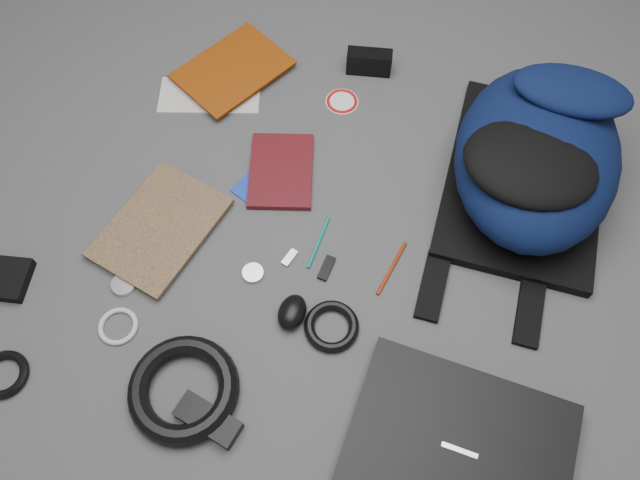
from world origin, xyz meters
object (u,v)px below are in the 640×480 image
at_px(dvd_case, 281,171).
at_px(mouse, 292,312).
at_px(compact_camera, 369,62).
at_px(power_brick, 208,420).
at_px(textbook_red, 208,50).
at_px(laptop, 457,452).
at_px(backpack, 537,155).
at_px(comic_book, 124,208).
at_px(pouch, 6,279).

bearing_deg(dvd_case, mouse, -83.08).
xyz_separation_m(compact_camera, power_brick, (0.06, -0.93, -0.02)).
bearing_deg(textbook_red, compact_camera, 37.90).
bearing_deg(textbook_red, power_brick, -39.20).
height_order(textbook_red, mouse, mouse).
height_order(laptop, mouse, mouse).
bearing_deg(compact_camera, dvd_case, -118.01).
bearing_deg(backpack, laptop, -93.62).
relative_size(textbook_red, compact_camera, 2.36).
distance_m(comic_book, compact_camera, 0.69).
bearing_deg(backpack, mouse, -132.06).
height_order(backpack, textbook_red, backpack).
relative_size(backpack, pouch, 5.69).
height_order(power_brick, pouch, power_brick).
relative_size(power_brick, pouch, 1.32).
distance_m(dvd_case, pouch, 0.63).
bearing_deg(power_brick, pouch, 177.30).
xyz_separation_m(compact_camera, pouch, (-0.47, -0.85, -0.02)).
relative_size(mouse, power_brick, 0.63).
xyz_separation_m(comic_book, mouse, (0.45, -0.07, 0.01)).
distance_m(textbook_red, compact_camera, 0.41).
relative_size(textbook_red, power_brick, 2.11).
distance_m(laptop, textbook_red, 1.13).
distance_m(dvd_case, power_brick, 0.58).
distance_m(backpack, pouch, 1.15).
distance_m(backpack, laptop, 0.63).
xyz_separation_m(textbook_red, compact_camera, (0.40, 0.12, 0.02)).
bearing_deg(compact_camera, textbook_red, 178.21).
height_order(backpack, mouse, backpack).
relative_size(textbook_red, dvd_case, 1.30).
bearing_deg(pouch, dvd_case, 50.23).
distance_m(laptop, dvd_case, 0.71).
height_order(dvd_case, mouse, mouse).
distance_m(backpack, mouse, 0.62).
xyz_separation_m(laptop, compact_camera, (-0.50, 0.80, 0.01)).
bearing_deg(backpack, power_brick, -125.37).
bearing_deg(dvd_case, pouch, -152.75).
relative_size(backpack, mouse, 6.84).
height_order(comic_book, mouse, mouse).
bearing_deg(pouch, laptop, 3.46).
relative_size(backpack, compact_camera, 4.81).
bearing_deg(laptop, backpack, 89.96).
height_order(laptop, comic_book, laptop).
bearing_deg(power_brick, comic_book, 146.35).
height_order(textbook_red, dvd_case, textbook_red).
bearing_deg(mouse, power_brick, -106.89).
relative_size(backpack, comic_book, 1.92).
bearing_deg(compact_camera, mouse, -98.86).
height_order(laptop, dvd_case, laptop).
distance_m(backpack, textbook_red, 0.85).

